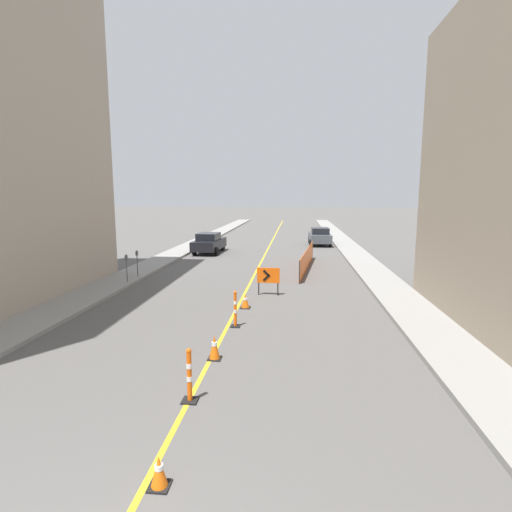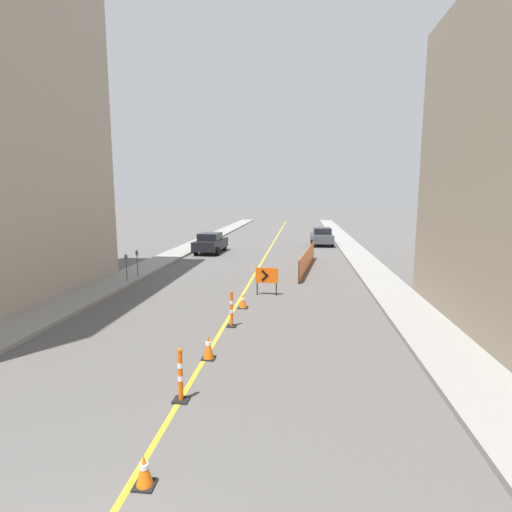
{
  "view_description": "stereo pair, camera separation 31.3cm",
  "coord_description": "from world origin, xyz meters",
  "px_view_note": "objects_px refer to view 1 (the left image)",
  "views": [
    {
      "loc": [
        2.3,
        -2.59,
        4.52
      ],
      "look_at": [
        0.03,
        20.26,
        1.0
      ],
      "focal_mm": 28.0,
      "sensor_mm": 36.0,
      "label": 1
    },
    {
      "loc": [
        2.62,
        -2.56,
        4.52
      ],
      "look_at": [
        0.03,
        20.26,
        1.0
      ],
      "focal_mm": 28.0,
      "sensor_mm": 36.0,
      "label": 2
    }
  ],
  "objects_px": {
    "traffic_cone_nearest": "(159,472)",
    "delineator_post_front": "(189,379)",
    "delineator_post_rear": "(235,311)",
    "parking_meter_far_curb": "(137,258)",
    "parked_car_curb_mid": "(320,236)",
    "traffic_cone_second": "(214,347)",
    "parking_meter_near_curb": "(126,262)",
    "arrow_barricade_primary": "(268,276)",
    "traffic_cone_third": "(245,301)",
    "parked_car_curb_near": "(209,243)"
  },
  "relations": [
    {
      "from": "traffic_cone_nearest",
      "to": "delineator_post_front",
      "type": "height_order",
      "value": "delineator_post_front"
    },
    {
      "from": "delineator_post_rear",
      "to": "parking_meter_far_curb",
      "type": "bearing_deg",
      "value": 131.44
    },
    {
      "from": "delineator_post_rear",
      "to": "parked_car_curb_mid",
      "type": "distance_m",
      "value": 23.78
    },
    {
      "from": "delineator_post_rear",
      "to": "parked_car_curb_mid",
      "type": "bearing_deg",
      "value": 79.76
    },
    {
      "from": "traffic_cone_second",
      "to": "parking_meter_far_curb",
      "type": "distance_m",
      "value": 11.94
    },
    {
      "from": "traffic_cone_nearest",
      "to": "parking_meter_near_curb",
      "type": "relative_size",
      "value": 0.38
    },
    {
      "from": "arrow_barricade_primary",
      "to": "parking_meter_far_curb",
      "type": "bearing_deg",
      "value": 161.27
    },
    {
      "from": "traffic_cone_third",
      "to": "parked_car_curb_near",
      "type": "distance_m",
      "value": 15.83
    },
    {
      "from": "traffic_cone_nearest",
      "to": "parking_meter_near_curb",
      "type": "height_order",
      "value": "parking_meter_near_curb"
    },
    {
      "from": "traffic_cone_nearest",
      "to": "traffic_cone_second",
      "type": "xyz_separation_m",
      "value": [
        -0.13,
        4.93,
        0.08
      ]
    },
    {
      "from": "parking_meter_near_curb",
      "to": "delineator_post_front",
      "type": "bearing_deg",
      "value": -60.65
    },
    {
      "from": "arrow_barricade_primary",
      "to": "parked_car_curb_near",
      "type": "relative_size",
      "value": 0.29
    },
    {
      "from": "parked_car_curb_near",
      "to": "parking_meter_near_curb",
      "type": "relative_size",
      "value": 3.14
    },
    {
      "from": "parked_car_curb_mid",
      "to": "parking_meter_near_curb",
      "type": "distance_m",
      "value": 20.47
    },
    {
      "from": "delineator_post_rear",
      "to": "parking_meter_far_curb",
      "type": "relative_size",
      "value": 0.9
    },
    {
      "from": "delineator_post_rear",
      "to": "parking_meter_near_curb",
      "type": "distance_m",
      "value": 8.81
    },
    {
      "from": "delineator_post_rear",
      "to": "parked_car_curb_near",
      "type": "xyz_separation_m",
      "value": [
        -4.73,
        17.41,
        0.24
      ]
    },
    {
      "from": "parking_meter_far_curb",
      "to": "traffic_cone_third",
      "type": "bearing_deg",
      "value": -37.46
    },
    {
      "from": "arrow_barricade_primary",
      "to": "parked_car_curb_mid",
      "type": "height_order",
      "value": "parked_car_curb_mid"
    },
    {
      "from": "delineator_post_front",
      "to": "parked_car_curb_near",
      "type": "xyz_separation_m",
      "value": [
        -4.49,
        22.52,
        0.27
      ]
    },
    {
      "from": "parked_car_curb_near",
      "to": "parking_meter_near_curb",
      "type": "bearing_deg",
      "value": -95.36
    },
    {
      "from": "traffic_cone_third",
      "to": "parked_car_curb_near",
      "type": "height_order",
      "value": "parked_car_curb_near"
    },
    {
      "from": "delineator_post_front",
      "to": "parking_meter_near_curb",
      "type": "relative_size",
      "value": 0.88
    },
    {
      "from": "delineator_post_front",
      "to": "arrow_barricade_primary",
      "type": "relative_size",
      "value": 0.97
    },
    {
      "from": "traffic_cone_second",
      "to": "parked_car_curb_mid",
      "type": "bearing_deg",
      "value": 80.49
    },
    {
      "from": "delineator_post_rear",
      "to": "parking_meter_near_curb",
      "type": "xyz_separation_m",
      "value": [
        -6.46,
        5.95,
        0.59
      ]
    },
    {
      "from": "traffic_cone_third",
      "to": "arrow_barricade_primary",
      "type": "bearing_deg",
      "value": 70.45
    },
    {
      "from": "traffic_cone_second",
      "to": "delineator_post_front",
      "type": "bearing_deg",
      "value": -91.97
    },
    {
      "from": "traffic_cone_nearest",
      "to": "traffic_cone_third",
      "type": "distance_m",
      "value": 10.05
    },
    {
      "from": "delineator_post_front",
      "to": "parking_meter_near_curb",
      "type": "height_order",
      "value": "parking_meter_near_curb"
    },
    {
      "from": "traffic_cone_second",
      "to": "parking_meter_far_curb",
      "type": "height_order",
      "value": "parking_meter_far_curb"
    },
    {
      "from": "traffic_cone_nearest",
      "to": "parking_meter_near_curb",
      "type": "bearing_deg",
      "value": 115.19
    },
    {
      "from": "arrow_barricade_primary",
      "to": "parking_meter_near_curb",
      "type": "relative_size",
      "value": 0.9
    },
    {
      "from": "parking_meter_near_curb",
      "to": "parking_meter_far_curb",
      "type": "height_order",
      "value": "parking_meter_far_curb"
    },
    {
      "from": "arrow_barricade_primary",
      "to": "parked_car_curb_near",
      "type": "distance_m",
      "value": 14.05
    },
    {
      "from": "parked_car_curb_near",
      "to": "traffic_cone_third",
      "type": "bearing_deg",
      "value": -69.18
    },
    {
      "from": "traffic_cone_nearest",
      "to": "arrow_barricade_primary",
      "type": "relative_size",
      "value": 0.42
    },
    {
      "from": "parking_meter_near_curb",
      "to": "parking_meter_far_curb",
      "type": "distance_m",
      "value": 1.37
    },
    {
      "from": "delineator_post_front",
      "to": "parked_car_curb_near",
      "type": "distance_m",
      "value": 22.97
    },
    {
      "from": "parking_meter_near_curb",
      "to": "parking_meter_far_curb",
      "type": "relative_size",
      "value": 0.99
    },
    {
      "from": "traffic_cone_second",
      "to": "parked_car_curb_near",
      "type": "xyz_separation_m",
      "value": [
        -4.57,
        20.21,
        0.45
      ]
    },
    {
      "from": "parking_meter_far_curb",
      "to": "delineator_post_front",
      "type": "bearing_deg",
      "value": -63.42
    },
    {
      "from": "traffic_cone_second",
      "to": "arrow_barricade_primary",
      "type": "bearing_deg",
      "value": 82.27
    },
    {
      "from": "arrow_barricade_primary",
      "to": "parked_car_curb_near",
      "type": "xyz_separation_m",
      "value": [
        -5.56,
        12.9,
        -0.07
      ]
    },
    {
      "from": "traffic_cone_second",
      "to": "delineator_post_front",
      "type": "distance_m",
      "value": 2.33
    },
    {
      "from": "delineator_post_front",
      "to": "delineator_post_rear",
      "type": "relative_size",
      "value": 0.97
    },
    {
      "from": "arrow_barricade_primary",
      "to": "parking_meter_far_curb",
      "type": "distance_m",
      "value": 7.82
    },
    {
      "from": "delineator_post_front",
      "to": "traffic_cone_second",
      "type": "bearing_deg",
      "value": 88.03
    },
    {
      "from": "parking_meter_far_curb",
      "to": "arrow_barricade_primary",
      "type": "bearing_deg",
      "value": -21.09
    },
    {
      "from": "traffic_cone_second",
      "to": "parked_car_curb_mid",
      "type": "height_order",
      "value": "parked_car_curb_mid"
    }
  ]
}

